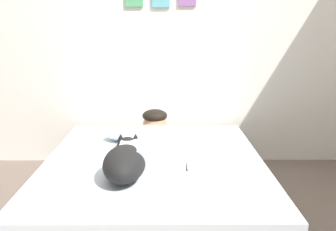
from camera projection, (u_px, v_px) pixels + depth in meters
name	position (u px, v px, depth m)	size (l,w,h in m)	color
back_wall	(160.00, 31.00, 3.76)	(3.99, 0.12, 2.50)	silver
bed	(154.00, 184.00, 2.90)	(1.57, 1.98, 0.38)	gray
pillow	(137.00, 134.00, 3.31)	(0.52, 0.32, 0.11)	silver
person_lying	(154.00, 142.00, 2.90)	(0.43, 0.92, 0.27)	silver
dog	(125.00, 161.00, 2.50)	(0.26, 0.57, 0.21)	black
coffee_cup	(173.00, 137.00, 3.27)	(0.12, 0.09, 0.07)	#D84C47
cell_phone	(182.00, 167.00, 2.68)	(0.07, 0.14, 0.01)	black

